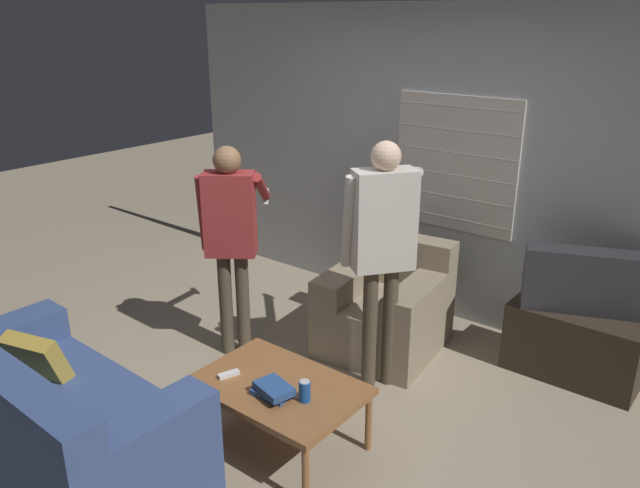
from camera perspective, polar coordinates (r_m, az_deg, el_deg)
ground_plane at (r=4.27m, az=-4.76°, el=-14.84°), size 16.00×16.00×0.00m
wall_back at (r=5.28m, az=10.10°, el=7.11°), size 5.20×0.08×2.55m
couch_blue at (r=3.89m, az=-23.00°, el=-14.74°), size 1.74×0.87×0.83m
armchair_beige at (r=4.85m, az=6.11°, el=-5.75°), size 0.91×0.97×0.83m
coffee_table at (r=3.76m, az=-3.84°, el=-13.16°), size 0.97×0.66×0.42m
tv_stand at (r=4.85m, az=22.32°, el=-8.29°), size 0.90×0.49×0.51m
tv at (r=4.66m, az=23.09°, el=-3.12°), size 0.83×0.49×0.44m
person_left_standing at (r=4.53m, az=-8.16°, el=1.43°), size 0.47×0.76×1.60m
person_right_standing at (r=4.07m, az=5.71°, el=0.67°), size 0.59×0.81×1.72m
book_stack at (r=3.62m, az=-4.28°, el=-13.16°), size 0.26×0.20×0.08m
soda_can at (r=3.56m, az=-1.41°, el=-13.29°), size 0.07×0.07×0.13m
spare_remote at (r=3.84m, az=-8.36°, el=-11.69°), size 0.08×0.14×0.02m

